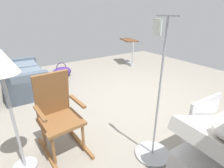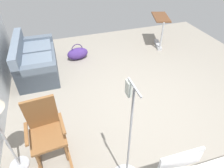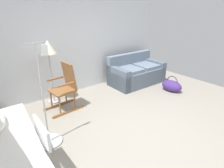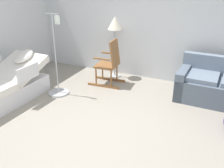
# 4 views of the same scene
# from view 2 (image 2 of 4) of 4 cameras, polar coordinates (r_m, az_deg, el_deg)

# --- Properties ---
(ground_plane) EXTENTS (7.00, 7.00, 0.00)m
(ground_plane) POSITION_cam_2_polar(r_m,az_deg,el_deg) (3.97, 8.44, -5.47)
(ground_plane) COLOR gray
(couch) EXTENTS (1.62, 0.89, 0.85)m
(couch) POSITION_cam_2_polar(r_m,az_deg,el_deg) (4.94, -21.46, 6.29)
(couch) COLOR slate
(couch) RESTS_ON ground
(rocking_chair) EXTENTS (0.79, 0.53, 1.05)m
(rocking_chair) POSITION_cam_2_polar(r_m,az_deg,el_deg) (2.97, -18.77, -12.91)
(rocking_chair) COLOR brown
(rocking_chair) RESTS_ON ground
(overbed_table) EXTENTS (0.88, 0.62, 0.84)m
(overbed_table) POSITION_cam_2_polar(r_m,az_deg,el_deg) (5.93, 13.90, 15.71)
(overbed_table) COLOR #B2B5BA
(overbed_table) RESTS_ON ground
(duffel_bag) EXTENTS (0.40, 0.60, 0.43)m
(duffel_bag) POSITION_cam_2_polar(r_m,az_deg,el_deg) (5.30, -10.07, 8.84)
(duffel_bag) COLOR #472D7A
(duffel_bag) RESTS_ON ground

